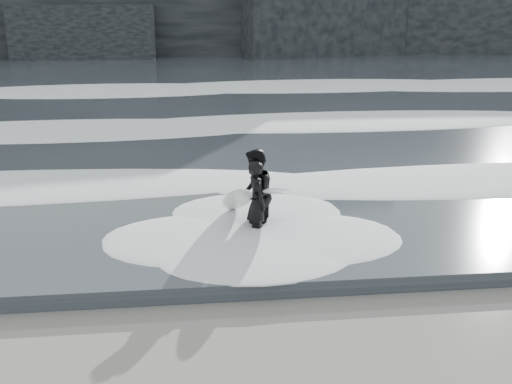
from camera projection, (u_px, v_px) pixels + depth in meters
sea at (205, 81)px, 34.99m from camera, size 90.00×52.00×0.30m
foam_near at (236, 176)px, 15.94m from camera, size 60.00×3.20×0.20m
foam_mid at (219, 122)px, 22.58m from camera, size 60.00×4.00×0.24m
foam_far at (208, 86)px, 31.11m from camera, size 60.00×4.80×0.30m
surfer_left at (252, 201)px, 12.63m from camera, size 0.95×1.98×1.66m
surfer_right at (257, 194)px, 12.80m from camera, size 1.25×2.30×1.84m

